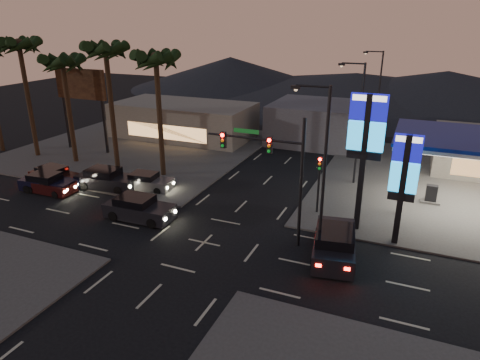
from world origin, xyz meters
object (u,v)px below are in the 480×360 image
at_px(pylon_sign_tall, 366,136).
at_px(pylon_sign_short, 404,173).
at_px(suv_station, 334,243).
at_px(car_lane_b_rear, 55,176).
at_px(car_lane_b_front, 147,182).
at_px(traffic_signal_mast, 273,162).
at_px(car_lane_a_mid, 49,185).
at_px(car_lane_a_front, 139,209).
at_px(car_lane_b_mid, 107,179).
at_px(car_lane_a_rear, 48,183).

height_order(pylon_sign_tall, pylon_sign_short, pylon_sign_tall).
bearing_deg(suv_station, car_lane_b_rear, 173.66).
distance_m(pylon_sign_short, car_lane_b_front, 19.94).
height_order(pylon_sign_short, traffic_signal_mast, traffic_signal_mast).
relative_size(traffic_signal_mast, car_lane_a_mid, 1.86).
distance_m(car_lane_a_mid, suv_station, 23.15).
xyz_separation_m(traffic_signal_mast, car_lane_a_front, (-9.54, -0.67, -4.47)).
bearing_deg(pylon_sign_tall, traffic_signal_mast, -143.48).
xyz_separation_m(pylon_sign_short, suv_station, (-3.20, -2.98, -3.81)).
distance_m(car_lane_b_mid, car_lane_b_rear, 4.82).
height_order(car_lane_a_front, suv_station, suv_station).
distance_m(car_lane_a_front, car_lane_a_mid, 9.63).
xyz_separation_m(pylon_sign_tall, car_lane_a_mid, (-23.83, -2.91, -5.75)).
bearing_deg(car_lane_a_front, car_lane_b_mid, 147.07).
xyz_separation_m(pylon_sign_tall, pylon_sign_short, (2.50, -1.00, -1.74)).
distance_m(traffic_signal_mast, car_lane_b_front, 13.71).
xyz_separation_m(car_lane_b_rear, suv_station, (24.16, -2.68, 0.16)).
relative_size(traffic_signal_mast, car_lane_a_rear, 1.69).
xyz_separation_m(car_lane_b_front, car_lane_b_rear, (-7.89, -1.98, 0.05)).
xyz_separation_m(pylon_sign_tall, suv_station, (-0.70, -3.98, -5.54)).
bearing_deg(car_lane_a_rear, car_lane_a_mid, -27.06).
bearing_deg(car_lane_b_mid, traffic_signal_mast, -11.42).
bearing_deg(car_lane_a_mid, pylon_sign_short, 4.15).
relative_size(pylon_sign_short, traffic_signal_mast, 0.88).
height_order(car_lane_a_rear, car_lane_b_mid, car_lane_b_mid).
bearing_deg(car_lane_a_front, pylon_sign_short, 10.75).
distance_m(car_lane_b_front, car_lane_b_mid, 3.34).
height_order(car_lane_b_front, car_lane_b_rear, car_lane_b_rear).
relative_size(car_lane_a_mid, suv_station, 0.75).
relative_size(pylon_sign_tall, car_lane_b_rear, 1.92).
bearing_deg(car_lane_b_mid, car_lane_a_rear, -149.13).
height_order(car_lane_b_front, car_lane_b_mid, car_lane_b_mid).
height_order(pylon_sign_short, car_lane_a_mid, pylon_sign_short).
bearing_deg(pylon_sign_tall, car_lane_a_rear, -173.42).
xyz_separation_m(car_lane_a_front, car_lane_a_mid, (-9.55, 1.28, -0.11)).
bearing_deg(car_lane_a_rear, traffic_signal_mast, -2.17).
height_order(pylon_sign_short, car_lane_b_mid, pylon_sign_short).
distance_m(pylon_sign_short, traffic_signal_mast, 7.69).
relative_size(car_lane_b_rear, suv_station, 0.81).
bearing_deg(car_lane_a_front, car_lane_a_mid, 172.39).
bearing_deg(car_lane_a_mid, car_lane_b_rear, 122.58).
bearing_deg(suv_station, car_lane_a_mid, 177.34).
distance_m(car_lane_a_front, car_lane_b_rear, 10.96).
distance_m(car_lane_a_mid, car_lane_b_mid, 4.48).
distance_m(pylon_sign_tall, pylon_sign_short, 3.20).
height_order(pylon_sign_short, car_lane_a_rear, pylon_sign_short).
bearing_deg(pylon_sign_tall, car_lane_a_mid, -173.03).
bearing_deg(pylon_sign_short, car_lane_b_front, 175.08).
xyz_separation_m(car_lane_a_front, car_lane_b_mid, (-5.84, 3.78, 0.02)).
relative_size(car_lane_a_rear, car_lane_b_mid, 0.90).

